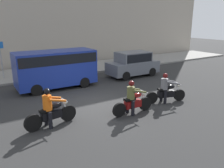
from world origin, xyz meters
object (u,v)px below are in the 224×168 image
at_px(motorcycle_with_rider_gray, 166,90).
at_px(motorcycle_with_rider_orange_stripe, 51,111).
at_px(parked_hatchback_slate_gray, 133,64).
at_px(pedestrian_bystander, 41,61).
at_px(motorcycle_with_rider_olive, 133,100).
at_px(parked_van_cobalt_blue, 56,67).
at_px(street_sign_post, 1,56).

bearing_deg(motorcycle_with_rider_gray, motorcycle_with_rider_orange_stripe, 175.68).
bearing_deg(parked_hatchback_slate_gray, pedestrian_bystander, 148.62).
xyz_separation_m(motorcycle_with_rider_olive, motorcycle_with_rider_gray, (2.29, 0.27, -0.01)).
distance_m(motorcycle_with_rider_olive, parked_van_cobalt_blue, 5.91).
xyz_separation_m(motorcycle_with_rider_orange_stripe, pedestrian_bystander, (1.90, 8.36, 0.49)).
xyz_separation_m(motorcycle_with_rider_gray, pedestrian_bystander, (-3.82, 8.80, 0.51)).
distance_m(motorcycle_with_rider_olive, pedestrian_bystander, 9.21).
distance_m(motorcycle_with_rider_olive, motorcycle_with_rider_orange_stripe, 3.50).
relative_size(parked_hatchback_slate_gray, pedestrian_bystander, 2.26).
xyz_separation_m(motorcycle_with_rider_gray, street_sign_post, (-6.37, 9.02, 1.05)).
bearing_deg(motorcycle_with_rider_olive, parked_van_cobalt_blue, 105.15).
xyz_separation_m(motorcycle_with_rider_olive, motorcycle_with_rider_orange_stripe, (-3.43, 0.70, 0.01)).
xyz_separation_m(motorcycle_with_rider_orange_stripe, street_sign_post, (-0.65, 8.59, 1.04)).
bearing_deg(motorcycle_with_rider_orange_stripe, street_sign_post, 94.34).
distance_m(motorcycle_with_rider_orange_stripe, street_sign_post, 8.68).
bearing_deg(motorcycle_with_rider_orange_stripe, parked_van_cobalt_blue, 69.09).
distance_m(motorcycle_with_rider_olive, motorcycle_with_rider_gray, 2.31).
distance_m(motorcycle_with_rider_gray, parked_hatchback_slate_gray, 5.64).
distance_m(parked_van_cobalt_blue, street_sign_post, 4.45).
bearing_deg(motorcycle_with_rider_gray, pedestrian_bystander, 113.46).
distance_m(motorcycle_with_rider_gray, parked_van_cobalt_blue, 6.65).
distance_m(parked_hatchback_slate_gray, pedestrian_bystander, 6.73).
bearing_deg(parked_van_cobalt_blue, street_sign_post, 125.07).
bearing_deg(parked_van_cobalt_blue, motorcycle_with_rider_orange_stripe, -110.91).
xyz_separation_m(parked_hatchback_slate_gray, parked_van_cobalt_blue, (-5.75, 0.10, 0.38)).
height_order(parked_hatchback_slate_gray, parked_van_cobalt_blue, parked_van_cobalt_blue).
bearing_deg(pedestrian_bystander, street_sign_post, 174.97).
bearing_deg(parked_hatchback_slate_gray, motorcycle_with_rider_gray, -109.98).
bearing_deg(parked_hatchback_slate_gray, street_sign_post, 155.81).
relative_size(motorcycle_with_rider_gray, parked_van_cobalt_blue, 0.45).
xyz_separation_m(motorcycle_with_rider_olive, pedestrian_bystander, (-1.53, 9.07, 0.50)).
bearing_deg(pedestrian_bystander, parked_hatchback_slate_gray, -31.38).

